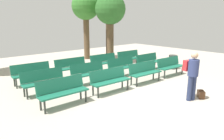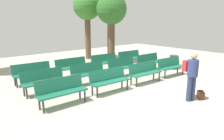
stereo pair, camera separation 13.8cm
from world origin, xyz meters
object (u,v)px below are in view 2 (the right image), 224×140
object	(u,v)px
bench_r2_c3	(130,57)
visitor_with_backpack	(192,73)
bench_r2_c1	(72,66)
bench_r0_c2	(145,71)
bench_r0_c0	(62,90)
tree_3	(87,8)
bench_r1_c1	(89,72)
bench_r0_c1	(109,79)
bench_r1_c2	(123,66)
handbag	(201,95)
trash_bin	(174,62)
bench_r1_c3	(149,61)
bench_r0_c3	(171,65)
bench_r1_c0	(44,80)
tree_2	(111,11)
bench_r2_c2	(105,61)
bench_r2_c0	(32,72)
tree_0	(109,32)

from	to	relation	value
bench_r2_c3	visitor_with_backpack	xyz separation A→B (m)	(-2.31, -5.09, 0.43)
bench_r2_c1	bench_r0_c2	bearing A→B (deg)	-56.42
bench_r0_c0	tree_3	xyz separation A→B (m)	(5.16, 6.16, 2.91)
bench_r1_c1	bench_r2_c1	bearing A→B (deg)	91.34
bench_r0_c1	bench_r1_c1	distance (m)	1.41
bench_r1_c1	bench_r1_c2	distance (m)	1.91
tree_3	handbag	size ratio (longest dim) A/B	12.60
visitor_with_backpack	trash_bin	world-z (taller)	visitor_with_backpack
bench_r1_c3	bench_r0_c0	bearing A→B (deg)	-167.68
bench_r0_c3	bench_r2_c1	distance (m)	4.76
bench_r1_c0	visitor_with_backpack	size ratio (longest dim) A/B	0.98
bench_r0_c0	tree_2	world-z (taller)	tree_2
bench_r2_c2	handbag	world-z (taller)	bench_r2_c2
bench_r1_c1	tree_3	world-z (taller)	tree_3
bench_r2_c3	handbag	size ratio (longest dim) A/B	4.56
bench_r0_c1	tree_3	xyz separation A→B (m)	(3.25, 6.20, 2.91)
bench_r1_c0	bench_r1_c1	distance (m)	1.93
bench_r1_c2	bench_r2_c0	size ratio (longest dim) A/B	0.99
bench_r0_c2	tree_0	size ratio (longest dim) A/B	0.45
bench_r0_c3	visitor_with_backpack	distance (m)	3.19
handbag	bench_r2_c2	bearing A→B (deg)	89.98
trash_bin	bench_r2_c3	bearing A→B (deg)	120.09
bench_r1_c1	bench_r1_c2	xyz separation A→B (m)	(1.91, -0.08, 0.00)
bench_r1_c3	bench_r1_c1	bearing A→B (deg)	178.15
bench_r1_c1	bench_r2_c1	distance (m)	1.46
bench_r0_c2	bench_r1_c1	world-z (taller)	same
bench_r2_c0	handbag	xyz separation A→B (m)	(3.78, -5.49, -0.37)
trash_bin	bench_r2_c2	bearing A→B (deg)	144.87
bench_r0_c2	tree_0	bearing A→B (deg)	65.66
bench_r2_c2	bench_r0_c3	bearing A→B (deg)	-54.92
bench_r2_c0	visitor_with_backpack	bearing A→B (deg)	-54.70
bench_r1_c3	bench_r2_c2	xyz separation A→B (m)	(-1.85, 1.48, 0.00)
bench_r2_c1	visitor_with_backpack	size ratio (longest dim) A/B	0.98
bench_r0_c2	tree_3	xyz separation A→B (m)	(1.34, 6.28, 2.91)
visitor_with_backpack	bench_r1_c0	bearing A→B (deg)	-31.19
bench_r0_c0	bench_r1_c2	world-z (taller)	same
bench_r0_c3	tree_3	distance (m)	6.99
bench_r0_c3	bench_r2_c3	bearing A→B (deg)	91.45
tree_3	bench_r1_c0	bearing A→B (deg)	-137.59
bench_r1_c2	bench_r2_c3	distance (m)	2.35
bench_r0_c3	bench_r2_c3	xyz separation A→B (m)	(0.09, 2.83, 0.00)
bench_r2_c0	bench_r2_c1	world-z (taller)	same
bench_r2_c2	visitor_with_backpack	world-z (taller)	visitor_with_backpack
bench_r1_c0	bench_r2_c1	xyz separation A→B (m)	(1.96, 1.36, 0.00)
trash_bin	bench_r2_c1	bearing A→B (deg)	155.38
tree_0	tree_3	bearing A→B (deg)	176.23
bench_r1_c2	bench_r2_c0	xyz separation A→B (m)	(-3.74, 1.60, 0.00)
bench_r0_c3	tree_0	bearing A→B (deg)	81.52
bench_r1_c0	handbag	bearing A→B (deg)	-44.50
bench_r0_c1	bench_r2_c1	xyz separation A→B (m)	(0.06, 2.86, 0.00)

